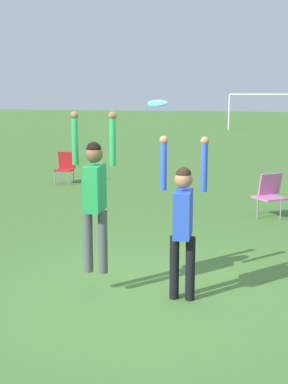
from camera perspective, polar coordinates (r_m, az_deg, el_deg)
ground_plane at (r=7.05m, az=0.16°, el=-10.76°), size 120.00×120.00×0.00m
person_jumping at (r=6.72m, az=-5.30°, el=0.27°), size 0.59×0.45×2.05m
person_defending at (r=6.57m, az=4.18°, el=-2.50°), size 0.60×0.46×2.05m
frisbee at (r=6.59m, az=1.42°, el=9.46°), size 0.24×0.23×0.08m
camping_chair_0 at (r=15.22m, az=-8.39°, el=2.81°), size 0.52×0.56×0.88m
camping_chair_1 at (r=11.42m, az=13.28°, el=-0.01°), size 0.76×0.85×0.88m
soccer_goal at (r=35.69m, az=14.77°, el=9.29°), size 7.10×0.10×2.35m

